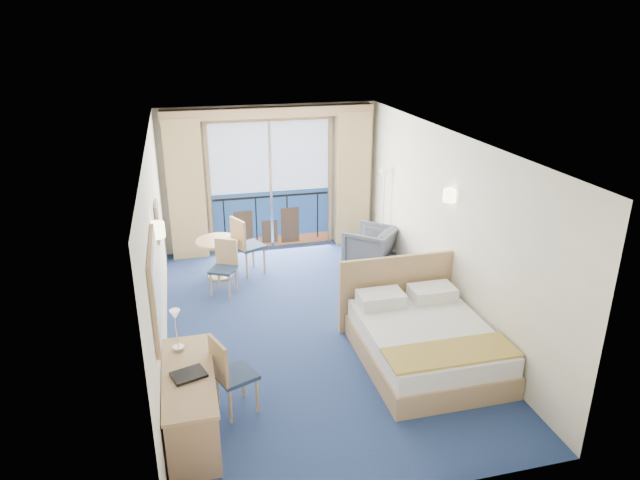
{
  "coord_description": "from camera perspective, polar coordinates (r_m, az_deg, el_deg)",
  "views": [
    {
      "loc": [
        -1.62,
        -7.0,
        4.09
      ],
      "look_at": [
        0.19,
        0.2,
        1.23
      ],
      "focal_mm": 32.0,
      "sensor_mm": 36.0,
      "label": 1
    }
  ],
  "objects": [
    {
      "name": "sconce_right",
      "position": [
        8.04,
        12.83,
        4.37
      ],
      "size": [
        0.18,
        0.18,
        0.18
      ],
      "primitive_type": "cylinder",
      "color": "#FFEAB2",
      "rests_on": "room_walls"
    },
    {
      "name": "table_chair_a",
      "position": [
        9.74,
        -7.54,
        -0.26
      ],
      "size": [
        0.59,
        0.59,
        1.02
      ],
      "rotation": [
        0.0,
        0.0,
        2.0
      ],
      "color": "#21314D",
      "rests_on": "ground"
    },
    {
      "name": "curtain_right",
      "position": [
        10.93,
        3.25,
        6.12
      ],
      "size": [
        0.65,
        0.22,
        2.55
      ],
      "primitive_type": "cube",
      "color": "tan",
      "rests_on": "room_walls"
    },
    {
      "name": "curtain_left",
      "position": [
        10.46,
        -13.25,
        4.9
      ],
      "size": [
        0.65,
        0.22,
        2.55
      ],
      "primitive_type": "cube",
      "color": "tan",
      "rests_on": "room_walls"
    },
    {
      "name": "phone",
      "position": [
        8.64,
        10.24,
        -3.11
      ],
      "size": [
        0.23,
        0.21,
        0.08
      ],
      "primitive_type": "cube",
      "rotation": [
        0.0,
        0.0,
        0.38
      ],
      "color": "white",
      "rests_on": "nightstand"
    },
    {
      "name": "room_walls",
      "position": [
        7.55,
        -1.04,
        3.24
      ],
      "size": [
        4.04,
        6.54,
        2.72
      ],
      "color": "white",
      "rests_on": "ground"
    },
    {
      "name": "balcony_door",
      "position": [
        10.76,
        -4.98,
        5.11
      ],
      "size": [
        2.36,
        0.03,
        2.52
      ],
      "color": "navy",
      "rests_on": "room_walls"
    },
    {
      "name": "desk_lamp",
      "position": [
        6.38,
        -14.23,
        -7.92
      ],
      "size": [
        0.12,
        0.12,
        0.47
      ],
      "color": "silver",
      "rests_on": "desk"
    },
    {
      "name": "table_chair_b",
      "position": [
        9.17,
        -9.52,
        -2.34
      ],
      "size": [
        0.51,
        0.51,
        0.87
      ],
      "rotation": [
        0.0,
        0.0,
        -0.47
      ],
      "color": "#21314D",
      "rests_on": "ground"
    },
    {
      "name": "desk_chair",
      "position": [
        6.43,
        -9.12,
        -12.84
      ],
      "size": [
        0.53,
        0.53,
        0.94
      ],
      "rotation": [
        0.0,
        0.0,
        1.94
      ],
      "color": "#21314D",
      "rests_on": "ground"
    },
    {
      "name": "folder",
      "position": [
        6.09,
        -12.99,
        -12.99
      ],
      "size": [
        0.39,
        0.34,
        0.03
      ],
      "primitive_type": "cube",
      "rotation": [
        0.0,
        0.0,
        0.31
      ],
      "color": "black",
      "rests_on": "desk"
    },
    {
      "name": "wall_print",
      "position": [
        7.87,
        -15.93,
        1.79
      ],
      "size": [
        0.04,
        0.42,
        0.52
      ],
      "color": "tan",
      "rests_on": "room_walls"
    },
    {
      "name": "pelmet",
      "position": [
        10.34,
        -5.08,
        12.6
      ],
      "size": [
        3.8,
        0.25,
        0.18
      ],
      "primitive_type": "cube",
      "color": "tan",
      "rests_on": "room_walls"
    },
    {
      "name": "floor",
      "position": [
        8.27,
        -0.96,
        -8.56
      ],
      "size": [
        6.5,
        6.5,
        0.0
      ],
      "primitive_type": "plane",
      "color": "navy",
      "rests_on": "ground"
    },
    {
      "name": "mirror",
      "position": [
        6.07,
        -16.13,
        -4.54
      ],
      "size": [
        0.05,
        1.25,
        0.95
      ],
      "color": "tan",
      "rests_on": "room_walls"
    },
    {
      "name": "desk",
      "position": [
        5.99,
        -12.68,
        -17.58
      ],
      "size": [
        0.53,
        1.53,
        0.72
      ],
      "color": "tan",
      "rests_on": "ground"
    },
    {
      "name": "floor_lamp",
      "position": [
        10.27,
        6.42,
        4.87
      ],
      "size": [
        0.23,
        0.23,
        1.65
      ],
      "color": "silver",
      "rests_on": "ground"
    },
    {
      "name": "armchair",
      "position": [
        10.07,
        5.06,
        -0.73
      ],
      "size": [
        1.11,
        1.11,
        0.73
      ],
      "primitive_type": "imported",
      "rotation": [
        0.0,
        0.0,
        3.97
      ],
      "color": "#3E444C",
      "rests_on": "ground"
    },
    {
      "name": "nightstand",
      "position": [
        8.82,
        10.03,
        -4.88
      ],
      "size": [
        0.42,
        0.4,
        0.56
      ],
      "primitive_type": "cube",
      "color": "tan",
      "rests_on": "ground"
    },
    {
      "name": "bed",
      "position": [
        7.47,
        10.35,
        -9.78
      ],
      "size": [
        1.71,
        2.03,
        1.07
      ],
      "color": "tan",
      "rests_on": "ground"
    },
    {
      "name": "sconce_left",
      "position": [
        6.79,
        -16.0,
        0.97
      ],
      "size": [
        0.18,
        0.18,
        0.18
      ],
      "primitive_type": "cylinder",
      "color": "#FFEAB2",
      "rests_on": "room_walls"
    },
    {
      "name": "round_table",
      "position": [
        9.73,
        -10.11,
        -0.87
      ],
      "size": [
        0.74,
        0.74,
        0.67
      ],
      "color": "tan",
      "rests_on": "ground"
    }
  ]
}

